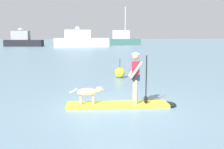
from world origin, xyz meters
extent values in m
plane|color=slate|center=(0.00, 0.00, 0.00)|extent=(400.00, 400.00, 0.00)
cube|color=yellow|center=(0.00, 0.00, 0.05)|extent=(3.32, 1.06, 0.10)
ellipsoid|color=black|center=(1.62, -0.19, 0.05)|extent=(0.63, 0.72, 0.10)
cylinder|color=tan|center=(0.58, 0.06, 0.49)|extent=(0.12, 0.12, 0.78)
cylinder|color=tan|center=(0.55, -0.19, 0.49)|extent=(0.12, 0.12, 0.78)
cube|color=black|center=(0.56, -0.06, 0.96)|extent=(0.26, 0.38, 0.20)
cube|color=#B21E2D|center=(0.56, -0.06, 1.17)|extent=(0.24, 0.36, 0.57)
sphere|color=tan|center=(0.56, -0.06, 1.62)|extent=(0.22, 0.22, 0.22)
ellipsoid|color=white|center=(0.56, -0.06, 1.68)|extent=(0.23, 0.23, 0.11)
cylinder|color=tan|center=(0.58, 0.12, 1.20)|extent=(0.43, 0.14, 0.54)
cylinder|color=tan|center=(0.54, -0.25, 1.20)|extent=(0.43, 0.14, 0.54)
cylinder|color=black|center=(0.91, -0.10, 0.88)|extent=(0.04, 0.04, 1.55)
cube|color=black|center=(0.91, -0.10, 0.20)|extent=(0.10, 0.19, 0.20)
ellipsoid|color=#CCB78C|center=(-0.97, 0.11, 0.49)|extent=(0.67, 0.29, 0.26)
ellipsoid|color=#CCB78C|center=(-0.59, 0.07, 0.57)|extent=(0.24, 0.18, 0.18)
ellipsoid|color=gray|center=(-0.48, 0.06, 0.55)|extent=(0.13, 0.09, 0.08)
cylinder|color=#CCB78C|center=(-1.40, 0.16, 0.54)|extent=(0.27, 0.08, 0.18)
cylinder|color=#CCB78C|center=(-0.77, 0.17, 0.23)|extent=(0.07, 0.07, 0.26)
cylinder|color=#CCB78C|center=(-0.79, 0.01, 0.23)|extent=(0.07, 0.07, 0.26)
cylinder|color=#CCB78C|center=(-1.16, 0.21, 0.23)|extent=(0.07, 0.07, 0.26)
cylinder|color=#CCB78C|center=(-1.18, 0.06, 0.23)|extent=(0.07, 0.07, 0.26)
cube|color=black|center=(-10.12, 52.23, 0.73)|extent=(8.53, 4.06, 1.45)
cube|color=gray|center=(-10.74, 52.23, 2.41)|extent=(3.99, 2.55, 1.92)
ellipsoid|color=white|center=(-10.74, 52.23, 3.72)|extent=(0.90, 0.90, 0.60)
cube|color=white|center=(2.19, 46.97, 0.92)|extent=(11.48, 5.06, 1.83)
cube|color=silver|center=(1.36, 46.97, 2.70)|extent=(5.33, 3.22, 1.72)
ellipsoid|color=white|center=(1.36, 46.97, 3.91)|extent=(0.90, 0.90, 0.60)
cube|color=#3F7266|center=(13.41, 56.40, 0.79)|extent=(8.75, 4.61, 1.57)
cube|color=silver|center=(12.78, 56.40, 2.63)|extent=(4.13, 2.92, 2.12)
cylinder|color=silver|center=(13.82, 56.40, 5.54)|extent=(0.20, 0.20, 7.93)
cylinder|color=silver|center=(12.78, 56.40, 2.77)|extent=(2.88, 0.77, 0.14)
sphere|color=yellow|center=(1.32, 5.70, 0.27)|extent=(0.55, 0.55, 0.55)
cylinder|color=black|center=(1.32, 5.70, 0.80)|extent=(0.03, 0.03, 0.50)
camera|label=1|loc=(-1.69, -7.97, 2.25)|focal=41.67mm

